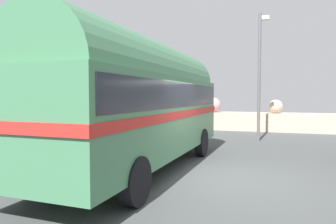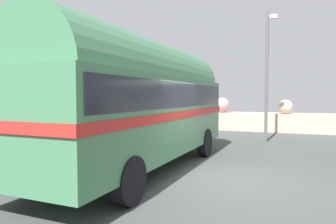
{
  "view_description": "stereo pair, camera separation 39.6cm",
  "coord_description": "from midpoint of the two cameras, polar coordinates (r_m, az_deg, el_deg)",
  "views": [
    {
      "loc": [
        1.27,
        -7.78,
        2.12
      ],
      "look_at": [
        -1.38,
        0.07,
        1.69
      ],
      "focal_mm": 32.65,
      "sensor_mm": 36.0,
      "label": 1
    },
    {
      "loc": [
        1.64,
        -7.64,
        2.12
      ],
      "look_at": [
        -1.38,
        0.07,
        1.69
      ],
      "focal_mm": 32.65,
      "sensor_mm": 36.0,
      "label": 2
    }
  ],
  "objects": [
    {
      "name": "lamp_post",
      "position": [
        14.88,
        16.05,
        7.69
      ],
      "size": [
        0.47,
        0.82,
        5.95
      ],
      "color": "#5B5B60",
      "rests_on": "ground"
    },
    {
      "name": "breakwater",
      "position": [
        19.6,
        14.66,
        -1.41
      ],
      "size": [
        31.36,
        2.18,
        2.4
      ],
      "color": "#BEA490",
      "rests_on": "ground"
    },
    {
      "name": "second_coach",
      "position": [
        12.31,
        -28.62,
        2.28
      ],
      "size": [
        3.63,
        8.84,
        3.7
      ],
      "rotation": [
        0.0,
        0.0,
        -0.14
      ],
      "color": "black",
      "rests_on": "ground"
    },
    {
      "name": "vintage_coach",
      "position": [
        8.62,
        -6.4,
        2.5
      ],
      "size": [
        2.69,
        8.66,
        3.7
      ],
      "rotation": [
        0.0,
        0.0,
        -0.03
      ],
      "color": "black",
      "rests_on": "ground"
    },
    {
      "name": "ground",
      "position": [
        8.12,
        7.85,
        -12.1
      ],
      "size": [
        32.0,
        26.0,
        0.02
      ],
      "color": "#414444"
    }
  ]
}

